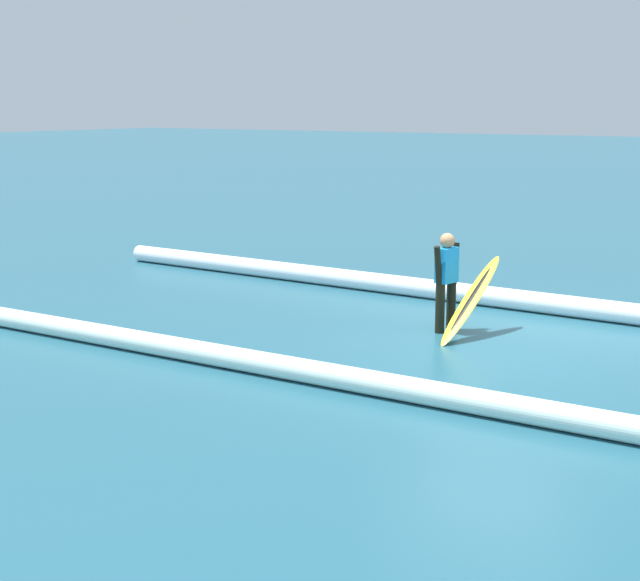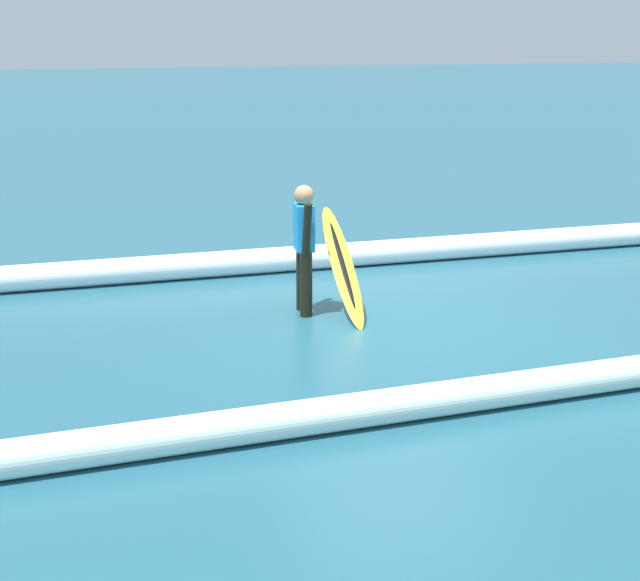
{
  "view_description": "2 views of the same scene",
  "coord_description": "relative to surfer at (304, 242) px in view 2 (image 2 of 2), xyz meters",
  "views": [
    {
      "loc": [
        -4.87,
        11.93,
        3.32
      ],
      "look_at": [
        1.28,
        2.4,
        1.07
      ],
      "focal_mm": 53.11,
      "sensor_mm": 36.0,
      "label": 1
    },
    {
      "loc": [
        4.39,
        9.56,
        3.07
      ],
      "look_at": [
        1.52,
        1.54,
        0.83
      ],
      "focal_mm": 54.6,
      "sensor_mm": 36.0,
      "label": 2
    }
  ],
  "objects": [
    {
      "name": "ground_plane",
      "position": [
        -0.96,
        0.54,
        -0.83
      ],
      "size": [
        172.8,
        172.8,
        0.0
      ],
      "primitive_type": "plane",
      "color": "#225667"
    },
    {
      "name": "surfer",
      "position": [
        0.0,
        0.0,
        0.0
      ],
      "size": [
        0.26,
        0.6,
        1.47
      ],
      "rotation": [
        0.0,
        0.0,
        1.4
      ],
      "color": "black",
      "rests_on": "ground_plane"
    },
    {
      "name": "wave_crest_foreground",
      "position": [
        -2.43,
        -1.92,
        -0.66
      ],
      "size": [
        21.44,
        0.99,
        0.33
      ],
      "primitive_type": "cylinder",
      "rotation": [
        0.0,
        1.57,
        -0.03
      ],
      "color": "white",
      "rests_on": "ground_plane"
    },
    {
      "name": "surfboard",
      "position": [
        -0.43,
        0.08,
        -0.29
      ],
      "size": [
        0.42,
        1.58,
        1.11
      ],
      "color": "yellow",
      "rests_on": "ground_plane"
    }
  ]
}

